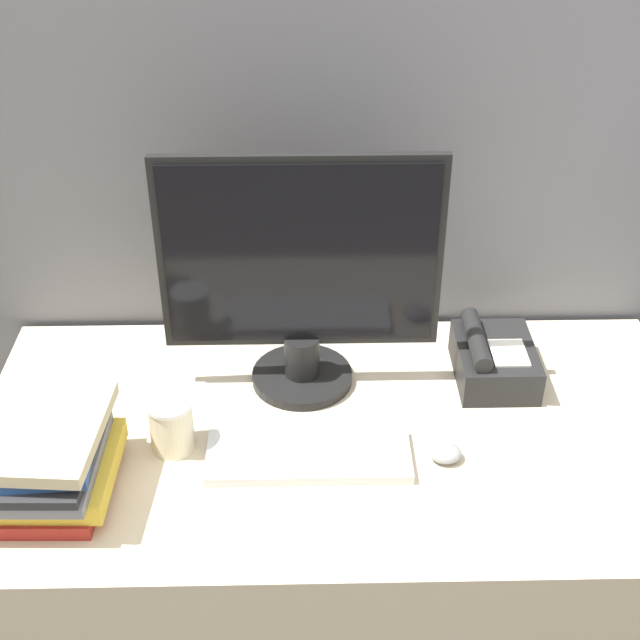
{
  "coord_description": "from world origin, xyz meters",
  "views": [
    {
      "loc": [
        -0.06,
        -0.92,
        1.89
      ],
      "look_at": [
        -0.03,
        0.4,
        1.0
      ],
      "focal_mm": 50.0,
      "sensor_mm": 36.0,
      "label": 1
    }
  ],
  "objects_px": {
    "mouse": "(445,453)",
    "book_stack": "(45,458)",
    "desk_telephone": "(493,360)",
    "coffee_cup": "(171,424)",
    "monitor": "(301,280)",
    "keyboard": "(309,456)"
  },
  "relations": [
    {
      "from": "book_stack",
      "to": "desk_telephone",
      "type": "relative_size",
      "value": 1.33
    },
    {
      "from": "coffee_cup",
      "to": "desk_telephone",
      "type": "xyz_separation_m",
      "value": [
        0.63,
        0.2,
        -0.01
      ]
    },
    {
      "from": "keyboard",
      "to": "mouse",
      "type": "distance_m",
      "value": 0.25
    },
    {
      "from": "mouse",
      "to": "coffee_cup",
      "type": "relative_size",
      "value": 0.56
    },
    {
      "from": "monitor",
      "to": "coffee_cup",
      "type": "xyz_separation_m",
      "value": [
        -0.24,
        -0.2,
        -0.19
      ]
    },
    {
      "from": "mouse",
      "to": "desk_telephone",
      "type": "relative_size",
      "value": 0.29
    },
    {
      "from": "monitor",
      "to": "desk_telephone",
      "type": "height_order",
      "value": "monitor"
    },
    {
      "from": "monitor",
      "to": "coffee_cup",
      "type": "relative_size",
      "value": 5.05
    },
    {
      "from": "keyboard",
      "to": "coffee_cup",
      "type": "xyz_separation_m",
      "value": [
        -0.25,
        0.04,
        0.04
      ]
    },
    {
      "from": "keyboard",
      "to": "mouse",
      "type": "height_order",
      "value": "mouse"
    },
    {
      "from": "desk_telephone",
      "to": "book_stack",
      "type": "bearing_deg",
      "value": -159.48
    },
    {
      "from": "book_stack",
      "to": "coffee_cup",
      "type": "bearing_deg",
      "value": 28.78
    },
    {
      "from": "keyboard",
      "to": "mouse",
      "type": "bearing_deg",
      "value": -0.33
    },
    {
      "from": "mouse",
      "to": "desk_telephone",
      "type": "distance_m",
      "value": 0.28
    },
    {
      "from": "monitor",
      "to": "keyboard",
      "type": "distance_m",
      "value": 0.33
    },
    {
      "from": "monitor",
      "to": "mouse",
      "type": "distance_m",
      "value": 0.42
    },
    {
      "from": "mouse",
      "to": "book_stack",
      "type": "relative_size",
      "value": 0.22
    },
    {
      "from": "monitor",
      "to": "mouse",
      "type": "height_order",
      "value": "monitor"
    },
    {
      "from": "keyboard",
      "to": "mouse",
      "type": "relative_size",
      "value": 6.29
    },
    {
      "from": "monitor",
      "to": "coffee_cup",
      "type": "distance_m",
      "value": 0.36
    },
    {
      "from": "monitor",
      "to": "book_stack",
      "type": "relative_size",
      "value": 2.0
    },
    {
      "from": "monitor",
      "to": "keyboard",
      "type": "bearing_deg",
      "value": -87.5
    }
  ]
}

